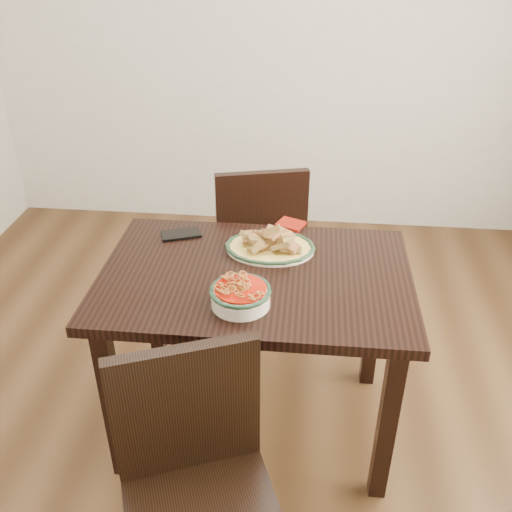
# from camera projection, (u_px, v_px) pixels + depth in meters

# --- Properties ---
(floor) EXTENTS (3.50, 3.50, 0.00)m
(floor) POSITION_uv_depth(u_px,v_px,m) (231.00, 398.00, 2.55)
(floor) COLOR #3D2613
(floor) RESTS_ON ground
(wall_back) EXTENTS (3.50, 0.10, 2.60)m
(wall_back) POSITION_uv_depth(u_px,v_px,m) (267.00, 23.00, 3.37)
(wall_back) COLOR beige
(wall_back) RESTS_ON ground
(dining_table) EXTENTS (1.12, 0.75, 0.75)m
(dining_table) POSITION_uv_depth(u_px,v_px,m) (255.00, 297.00, 2.11)
(dining_table) COLOR black
(dining_table) RESTS_ON ground
(chair_far) EXTENTS (0.51, 0.51, 0.89)m
(chair_far) POSITION_uv_depth(u_px,v_px,m) (258.00, 238.00, 2.78)
(chair_far) COLOR black
(chair_far) RESTS_ON ground
(chair_near) EXTENTS (0.55, 0.55, 0.89)m
(chair_near) POSITION_uv_depth(u_px,v_px,m) (197.00, 480.00, 1.60)
(chair_near) COLOR black
(chair_near) RESTS_ON ground
(fish_plate) EXTENTS (0.34, 0.26, 0.11)m
(fish_plate) POSITION_uv_depth(u_px,v_px,m) (270.00, 240.00, 2.17)
(fish_plate) COLOR #EFE7CA
(fish_plate) RESTS_ON dining_table
(noodle_bowl) EXTENTS (0.21, 0.21, 0.08)m
(noodle_bowl) POSITION_uv_depth(u_px,v_px,m) (241.00, 294.00, 1.87)
(noodle_bowl) COLOR white
(noodle_bowl) RESTS_ON dining_table
(smartphone) EXTENTS (0.18, 0.13, 0.01)m
(smartphone) POSITION_uv_depth(u_px,v_px,m) (181.00, 234.00, 2.29)
(smartphone) COLOR black
(smartphone) RESTS_ON dining_table
(napkin) EXTENTS (0.13, 0.12, 0.01)m
(napkin) POSITION_uv_depth(u_px,v_px,m) (291.00, 224.00, 2.36)
(napkin) COLOR #9B170B
(napkin) RESTS_ON dining_table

